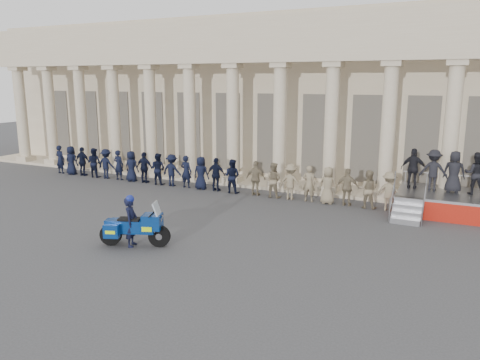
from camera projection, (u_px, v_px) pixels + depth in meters
name	position (u px, v px, depth m)	size (l,w,h in m)	color
ground	(168.00, 230.00, 17.37)	(90.00, 90.00, 0.00)	#3B3B3D
building	(299.00, 95.00, 29.42)	(40.00, 12.50, 9.00)	#C1AF91
officer_rank	(203.00, 173.00, 23.67)	(19.76, 0.64, 1.68)	black
reviewing_stand	(449.00, 180.00, 19.37)	(4.26, 4.08, 2.61)	gray
motorcycle	(135.00, 227.00, 15.58)	(2.31, 1.36, 1.54)	black
rider	(131.00, 221.00, 15.54)	(0.59, 0.71, 1.77)	black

